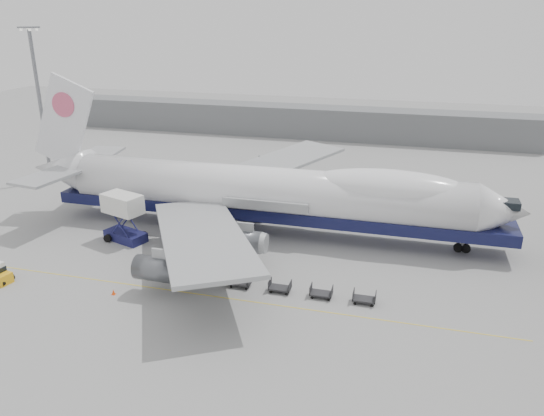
% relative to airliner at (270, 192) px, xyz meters
% --- Properties ---
extents(ground, '(260.00, 260.00, 0.00)m').
position_rel_airliner_xyz_m(ground, '(-0.64, -12.00, -5.62)').
color(ground, gray).
rests_on(ground, ground).
extents(apron_line, '(60.00, 0.15, 0.01)m').
position_rel_airliner_xyz_m(apron_line, '(-0.64, -18.00, -5.62)').
color(apron_line, gold).
rests_on(apron_line, ground).
extents(hangar, '(110.00, 8.00, 7.00)m').
position_rel_airliner_xyz_m(hangar, '(-10.64, 58.00, -2.12)').
color(hangar, slate).
rests_on(hangar, ground).
extents(floodlight_mast, '(2.40, 2.40, 25.43)m').
position_rel_airliner_xyz_m(floodlight_mast, '(-42.64, 12.00, 8.64)').
color(floodlight_mast, slate).
rests_on(floodlight_mast, ground).
extents(airliner, '(67.00, 55.30, 19.98)m').
position_rel_airliner_xyz_m(airliner, '(0.00, 0.00, 0.00)').
color(airliner, white).
rests_on(airliner, ground).
extents(catering_truck, '(6.04, 4.96, 6.21)m').
position_rel_airliner_xyz_m(catering_truck, '(-17.14, -7.48, -2.17)').
color(catering_truck, '#1A1B50').
rests_on(catering_truck, ground).
extents(traffic_cone, '(0.39, 0.39, 0.58)m').
position_rel_airliner_xyz_m(traffic_cone, '(-11.29, -20.34, -5.35)').
color(traffic_cone, '#FC490D').
rests_on(traffic_cone, ground).
extents(dolly_0, '(2.30, 1.35, 1.30)m').
position_rel_airliner_xyz_m(dolly_0, '(-7.85, -15.28, -5.09)').
color(dolly_0, '#2D2D30').
rests_on(dolly_0, ground).
extents(dolly_1, '(2.30, 1.35, 1.30)m').
position_rel_airliner_xyz_m(dolly_1, '(-3.46, -15.28, -5.09)').
color(dolly_1, '#2D2D30').
rests_on(dolly_1, ground).
extents(dolly_2, '(2.30, 1.35, 1.30)m').
position_rel_airliner_xyz_m(dolly_2, '(0.92, -15.28, -5.09)').
color(dolly_2, '#2D2D30').
rests_on(dolly_2, ground).
extents(dolly_3, '(2.30, 1.35, 1.30)m').
position_rel_airliner_xyz_m(dolly_3, '(5.31, -15.28, -5.09)').
color(dolly_3, '#2D2D30').
rests_on(dolly_3, ground).
extents(dolly_4, '(2.30, 1.35, 1.30)m').
position_rel_airliner_xyz_m(dolly_4, '(9.69, -15.28, -5.09)').
color(dolly_4, '#2D2D30').
rests_on(dolly_4, ground).
extents(dolly_5, '(2.30, 1.35, 1.30)m').
position_rel_airliner_xyz_m(dolly_5, '(14.08, -15.28, -5.09)').
color(dolly_5, '#2D2D30').
rests_on(dolly_5, ground).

